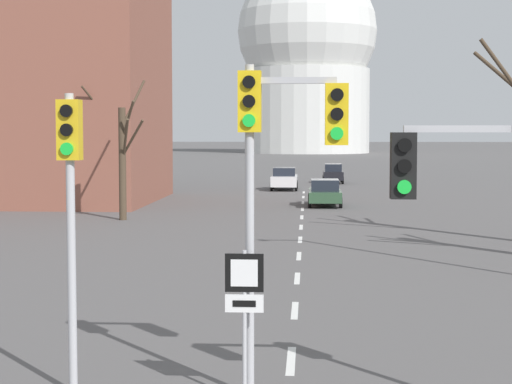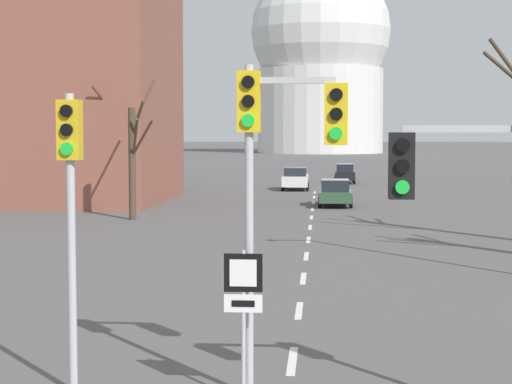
{
  "view_description": "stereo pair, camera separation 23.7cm",
  "coord_description": "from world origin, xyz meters",
  "views": [
    {
      "loc": [
        0.3,
        -7.49,
        4.21
      ],
      "look_at": [
        -0.56,
        6.61,
        3.23
      ],
      "focal_mm": 60.0,
      "sensor_mm": 36.0,
      "label": 1
    },
    {
      "loc": [
        0.54,
        -7.47,
        4.21
      ],
      "look_at": [
        -0.56,
        6.61,
        3.23
      ],
      "focal_mm": 60.0,
      "sensor_mm": 36.0,
      "label": 2
    }
  ],
  "objects": [
    {
      "name": "lane_stripe_1",
      "position": [
        0.0,
        8.09,
        0.0
      ],
      "size": [
        0.16,
        2.0,
        0.01
      ],
      "primitive_type": "cube",
      "color": "silver",
      "rests_on": "ground_plane"
    },
    {
      "name": "lane_stripe_4",
      "position": [
        0.0,
        21.59,
        0.0
      ],
      "size": [
        0.16,
        2.0,
        0.01
      ],
      "primitive_type": "cube",
      "color": "silver",
      "rests_on": "ground_plane"
    },
    {
      "name": "lane_stripe_9",
      "position": [
        0.0,
        44.09,
        0.0
      ],
      "size": [
        0.16,
        2.0,
        0.01
      ],
      "primitive_type": "cube",
      "color": "silver",
      "rests_on": "ground_plane"
    },
    {
      "name": "traffic_signal_near_right",
      "position": [
        2.81,
        4.94,
        3.42
      ],
      "size": [
        2.14,
        0.34,
        4.52
      ],
      "color": "#B2B2B7",
      "rests_on": "ground_plane"
    },
    {
      "name": "lane_stripe_7",
      "position": [
        0.0,
        35.09,
        0.0
      ],
      "size": [
        0.16,
        2.0,
        0.01
      ],
      "primitive_type": "cube",
      "color": "silver",
      "rests_on": "ground_plane"
    },
    {
      "name": "bare_tree_left_near",
      "position": [
        -10.21,
        38.76,
        4.16
      ],
      "size": [
        1.92,
        4.44,
        7.88
      ],
      "color": "#473828",
      "rests_on": "ground_plane"
    },
    {
      "name": "traffic_signal_centre_tall",
      "position": [
        -0.16,
        5.96,
        3.99
      ],
      "size": [
        1.72,
        0.34,
        5.28
      ],
      "color": "#B2B2B7",
      "rests_on": "ground_plane"
    },
    {
      "name": "route_sign_post",
      "position": [
        -0.68,
        5.6,
        1.63
      ],
      "size": [
        0.6,
        0.08,
        2.4
      ],
      "color": "#B2B2B7",
      "rests_on": "ground_plane"
    },
    {
      "name": "capitol_dome",
      "position": [
        0.0,
        174.7,
        20.2
      ],
      "size": [
        29.36,
        29.36,
        41.47
      ],
      "color": "silver",
      "rests_on": "ground_plane"
    },
    {
      "name": "sedan_near_left",
      "position": [
        1.27,
        41.83,
        0.78
      ],
      "size": [
        1.92,
        4.44,
        1.55
      ],
      "color": "#2D4C33",
      "rests_on": "ground_plane"
    },
    {
      "name": "sedan_near_right",
      "position": [
        -1.45,
        55.63,
        0.84
      ],
      "size": [
        1.96,
        4.35,
        1.67
      ],
      "color": "silver",
      "rests_on": "ground_plane"
    },
    {
      "name": "apartment_block_left",
      "position": [
        -18.08,
        44.33,
        10.53
      ],
      "size": [
        18.0,
        14.0,
        21.06
      ],
      "primitive_type": "cube",
      "color": "brown",
      "rests_on": "ground_plane"
    },
    {
      "name": "lane_stripe_2",
      "position": [
        0.0,
        12.59,
        0.0
      ],
      "size": [
        0.16,
        2.0,
        0.01
      ],
      "primitive_type": "cube",
      "color": "silver",
      "rests_on": "ground_plane"
    },
    {
      "name": "bare_tree_left_far",
      "position": [
        -8.57,
        33.21,
        3.06
      ],
      "size": [
        1.47,
        2.74,
        6.82
      ],
      "color": "#473828",
      "rests_on": "ground_plane"
    },
    {
      "name": "lane_stripe_8",
      "position": [
        0.0,
        39.59,
        0.0
      ],
      "size": [
        0.16,
        2.0,
        0.01
      ],
      "primitive_type": "cube",
      "color": "silver",
      "rests_on": "ground_plane"
    },
    {
      "name": "sedan_mid_centre",
      "position": [
        2.4,
        64.51,
        0.81
      ],
      "size": [
        1.7,
        4.11,
        1.63
      ],
      "color": "black",
      "rests_on": "ground_plane"
    },
    {
      "name": "lane_stripe_3",
      "position": [
        0.0,
        17.09,
        0.0
      ],
      "size": [
        0.16,
        2.0,
        0.01
      ],
      "primitive_type": "cube",
      "color": "silver",
      "rests_on": "ground_plane"
    },
    {
      "name": "lane_stripe_11",
      "position": [
        0.0,
        53.09,
        0.0
      ],
      "size": [
        0.16,
        2.0,
        0.01
      ],
      "primitive_type": "cube",
      "color": "silver",
      "rests_on": "ground_plane"
    },
    {
      "name": "lane_stripe_10",
      "position": [
        0.0,
        48.59,
        0.0
      ],
      "size": [
        0.16,
        2.0,
        0.01
      ],
      "primitive_type": "cube",
      "color": "silver",
      "rests_on": "ground_plane"
    },
    {
      "name": "lane_stripe_6",
      "position": [
        0.0,
        30.59,
        0.0
      ],
      "size": [
        0.16,
        2.0,
        0.01
      ],
      "primitive_type": "cube",
      "color": "silver",
      "rests_on": "ground_plane"
    },
    {
      "name": "traffic_signal_near_left",
      "position": [
        -3.49,
        5.92,
        3.38
      ],
      "size": [
        0.36,
        0.34,
        4.84
      ],
      "color": "#B2B2B7",
      "rests_on": "ground_plane"
    },
    {
      "name": "lane_stripe_5",
      "position": [
        0.0,
        26.09,
        0.0
      ],
      "size": [
        0.16,
        2.0,
        0.01
      ],
      "primitive_type": "cube",
      "color": "silver",
      "rests_on": "ground_plane"
    }
  ]
}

